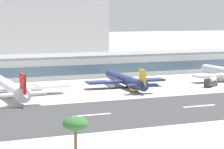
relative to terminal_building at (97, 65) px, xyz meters
name	(u,v)px	position (x,y,z in m)	size (l,w,h in m)	color
ground_plane	(203,106)	(5.09, -89.03, -5.42)	(1400.00, 1400.00, 0.00)	#B2AFA8
runway_strip	(204,106)	(5.09, -89.48, -5.38)	(800.00, 40.37, 0.08)	#38383A
runway_centreline_dash_3	(92,115)	(-34.17, -89.48, -5.34)	(12.00, 1.20, 0.01)	white
runway_centreline_dash_4	(199,106)	(3.25, -89.48, -5.34)	(12.00, 1.20, 0.01)	white
terminal_building	(97,65)	(0.00, 0.00, 0.00)	(211.69, 23.64, 10.84)	#B7BABC
distant_hotel_block	(1,26)	(-32.31, 94.90, 17.58)	(142.09, 28.08, 46.01)	#BCBCC1
airliner_red_tail_gate_0	(10,88)	(-51.36, -48.75, -1.98)	(44.28, 51.83, 10.81)	white
airliner_gold_tail_gate_1	(127,81)	(-2.68, -43.60, -2.41)	(33.73, 45.24, 9.44)	navy
service_baggage_tug_0	(135,89)	(-4.41, -55.07, -4.38)	(3.20, 3.52, 2.20)	gold
service_fuel_truck_2	(211,82)	(31.23, -54.14, -3.40)	(8.56, 6.78, 3.95)	#2D3338
palm_tree_2	(75,125)	(-55.90, -142.30, 4.95)	(4.56, 4.56, 11.92)	brown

